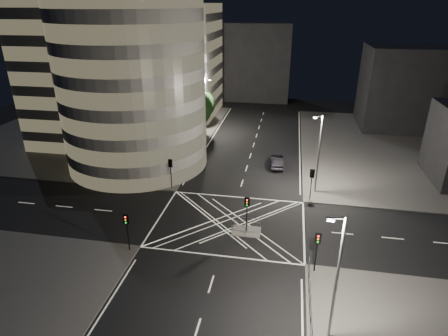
% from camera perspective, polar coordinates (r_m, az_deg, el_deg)
% --- Properties ---
extents(ground, '(120.00, 120.00, 0.00)m').
position_cam_1_polar(ground, '(41.67, 0.91, -8.32)').
color(ground, black).
rests_on(ground, ground).
extents(sidewalk_far_left, '(42.00, 42.00, 0.15)m').
position_cam_1_polar(sidewalk_far_left, '(74.21, -18.24, 5.31)').
color(sidewalk_far_left, '#4E4B49').
rests_on(sidewalk_far_left, ground).
extents(sidewalk_far_right, '(42.00, 42.00, 0.15)m').
position_cam_1_polar(sidewalk_far_right, '(69.71, 29.18, 2.24)').
color(sidewalk_far_right, '#4E4B49').
rests_on(sidewalk_far_right, ground).
extents(central_island, '(3.00, 2.00, 0.15)m').
position_cam_1_polar(central_island, '(40.16, 3.41, -9.61)').
color(central_island, slate).
rests_on(central_island, ground).
extents(office_tower_curved, '(30.00, 29.00, 27.20)m').
position_cam_1_polar(office_tower_curved, '(60.43, -16.28, 13.87)').
color(office_tower_curved, gray).
rests_on(office_tower_curved, sidewalk_far_left).
extents(office_block_rear, '(24.00, 16.00, 22.00)m').
position_cam_1_polar(office_block_rear, '(82.36, -9.87, 15.83)').
color(office_block_rear, gray).
rests_on(office_block_rear, sidewalk_far_left).
extents(building_right_far, '(14.00, 12.00, 15.00)m').
position_cam_1_polar(building_right_far, '(78.91, 25.47, 10.99)').
color(building_right_far, black).
rests_on(building_right_far, sidewalk_far_right).
extents(building_far_end, '(18.00, 8.00, 18.00)m').
position_cam_1_polar(building_far_end, '(94.24, 4.40, 15.76)').
color(building_far_end, black).
rests_on(building_far_end, ground).
extents(tree_a, '(4.62, 4.62, 7.45)m').
position_cam_1_polar(tree_a, '(49.77, -9.37, 3.25)').
color(tree_a, black).
rests_on(tree_a, sidewalk_far_left).
extents(tree_b, '(4.50, 4.50, 7.62)m').
position_cam_1_polar(tree_b, '(55.05, -7.38, 5.65)').
color(tree_b, black).
rests_on(tree_b, sidewalk_far_left).
extents(tree_c, '(3.78, 3.78, 6.72)m').
position_cam_1_polar(tree_c, '(60.68, -5.69, 6.97)').
color(tree_c, black).
rests_on(tree_c, sidewalk_far_left).
extents(tree_d, '(5.73, 5.73, 8.68)m').
position_cam_1_polar(tree_d, '(66.02, -4.33, 9.18)').
color(tree_d, black).
rests_on(tree_d, sidewalk_far_left).
extents(tree_e, '(4.31, 4.31, 6.94)m').
position_cam_1_polar(tree_e, '(71.89, -3.12, 9.67)').
color(tree_e, black).
rests_on(tree_e, sidewalk_far_left).
extents(traffic_signal_fl, '(0.55, 0.22, 4.00)m').
position_cam_1_polar(traffic_signal_fl, '(48.07, -8.14, -0.03)').
color(traffic_signal_fl, black).
rests_on(traffic_signal_fl, sidewalk_far_left).
extents(traffic_signal_nl, '(0.55, 0.22, 4.00)m').
position_cam_1_polar(traffic_signal_nl, '(36.93, -14.60, -8.48)').
color(traffic_signal_nl, black).
rests_on(traffic_signal_nl, sidewalk_near_left).
extents(traffic_signal_fr, '(0.55, 0.22, 4.00)m').
position_cam_1_polar(traffic_signal_fr, '(45.98, 13.23, -1.60)').
color(traffic_signal_fr, black).
rests_on(traffic_signal_fr, sidewalk_far_right).
extents(traffic_signal_nr, '(0.55, 0.22, 4.00)m').
position_cam_1_polar(traffic_signal_nr, '(34.17, 14.02, -11.31)').
color(traffic_signal_nr, black).
rests_on(traffic_signal_nr, sidewalk_near_right).
extents(traffic_signal_island, '(0.55, 0.22, 4.00)m').
position_cam_1_polar(traffic_signal_island, '(38.67, 3.52, -6.09)').
color(traffic_signal_island, black).
rests_on(traffic_signal_island, central_island).
extents(street_lamp_left_near, '(1.25, 0.25, 10.00)m').
position_cam_1_polar(street_lamp_left_near, '(51.91, -7.24, 4.96)').
color(street_lamp_left_near, slate).
rests_on(street_lamp_left_near, sidewalk_far_left).
extents(street_lamp_left_far, '(1.25, 0.25, 10.00)m').
position_cam_1_polar(street_lamp_left_far, '(68.59, -2.83, 9.79)').
color(street_lamp_left_far, slate).
rests_on(street_lamp_left_far, sidewalk_far_left).
extents(street_lamp_right_far, '(1.25, 0.25, 10.00)m').
position_cam_1_polar(street_lamp_right_far, '(47.04, 14.20, 2.37)').
color(street_lamp_right_far, slate).
rests_on(street_lamp_right_far, sidewalk_far_right).
extents(street_lamp_right_near, '(1.25, 0.25, 10.00)m').
position_cam_1_polar(street_lamp_right_near, '(26.94, 16.73, -15.53)').
color(street_lamp_right_near, slate).
rests_on(street_lamp_right_near, sidewalk_near_right).
extents(railing_near_right, '(0.06, 11.70, 1.10)m').
position_cam_1_polar(railing_near_right, '(31.36, 13.12, -20.19)').
color(railing_near_right, slate).
rests_on(railing_near_right, sidewalk_near_right).
extents(railing_island_south, '(2.80, 0.06, 1.10)m').
position_cam_1_polar(railing_island_south, '(39.07, 3.27, -9.56)').
color(railing_island_south, slate).
rests_on(railing_island_south, central_island).
extents(railing_island_north, '(2.80, 0.06, 1.10)m').
position_cam_1_polar(railing_island_north, '(40.57, 3.59, -8.18)').
color(railing_island_north, slate).
rests_on(railing_island_north, central_island).
extents(sedan, '(2.07, 5.04, 1.62)m').
position_cam_1_polar(sedan, '(55.53, 8.04, 0.98)').
color(sedan, black).
rests_on(sedan, ground).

